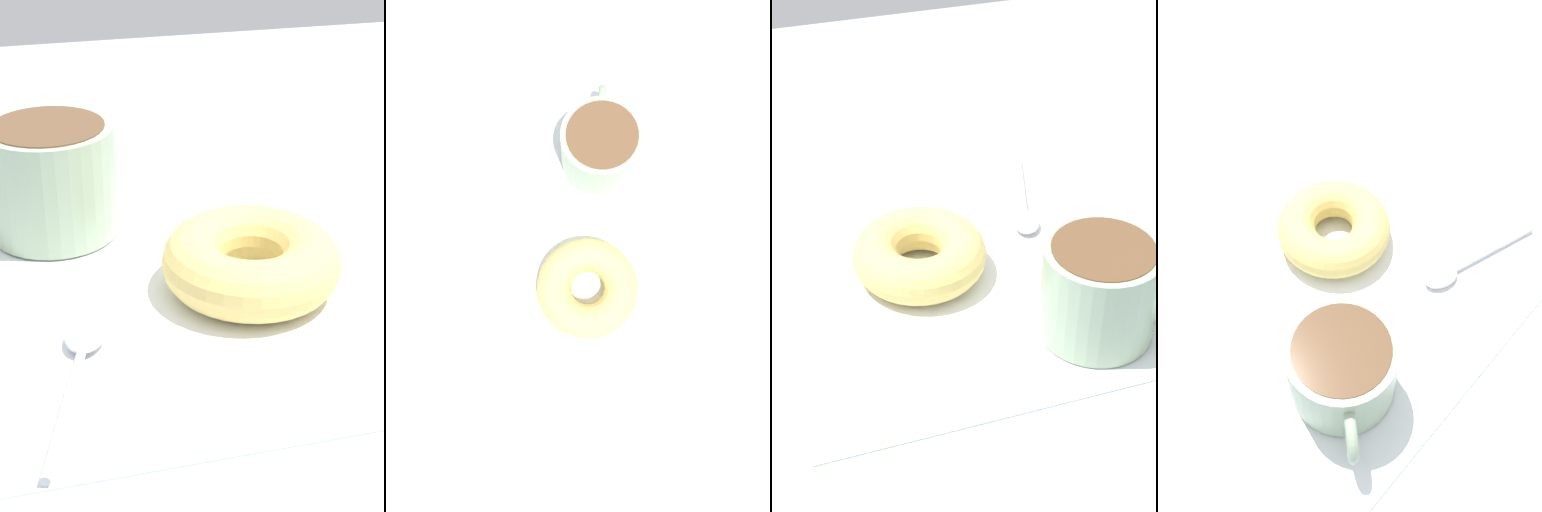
# 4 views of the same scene
# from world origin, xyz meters

# --- Properties ---
(ground_plane) EXTENTS (1.20, 1.20, 0.02)m
(ground_plane) POSITION_xyz_m (0.00, 0.00, -0.01)
(ground_plane) COLOR #99A8B7
(napkin) EXTENTS (0.33, 0.33, 0.00)m
(napkin) POSITION_xyz_m (0.01, 0.00, 0.00)
(napkin) COLOR white
(napkin) RESTS_ON ground_plane
(coffee_cup) EXTENTS (0.10, 0.11, 0.08)m
(coffee_cup) POSITION_xyz_m (-0.09, -0.08, 0.04)
(coffee_cup) COLOR #9EB793
(coffee_cup) RESTS_ON napkin
(donut) EXTENTS (0.12, 0.12, 0.04)m
(donut) POSITION_xyz_m (0.03, 0.04, 0.02)
(donut) COLOR #E5C66B
(donut) RESTS_ON napkin
(spoon) EXTENTS (0.13, 0.05, 0.01)m
(spoon) POSITION_xyz_m (0.08, -0.08, 0.01)
(spoon) COLOR silver
(spoon) RESTS_ON napkin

